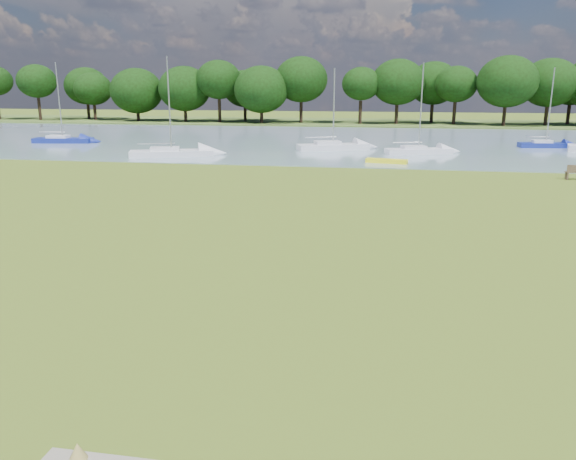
% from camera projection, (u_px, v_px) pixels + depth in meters
% --- Properties ---
extents(ground, '(220.00, 220.00, 0.00)m').
position_uv_depth(ground, '(293.00, 252.00, 21.05)').
color(ground, '#5D6922').
extents(river, '(220.00, 40.00, 0.10)m').
position_uv_depth(river, '(356.00, 142.00, 61.08)').
color(river, gray).
rests_on(river, ground).
extents(far_bank, '(220.00, 20.00, 0.40)m').
position_uv_depth(far_bank, '(367.00, 123.00, 89.67)').
color(far_bank, '#4C6626').
rests_on(far_bank, ground).
extents(kayak, '(3.32, 1.37, 0.32)m').
position_uv_depth(kayak, '(387.00, 161.00, 44.13)').
color(kayak, yellow).
rests_on(kayak, river).
extents(tree_line, '(131.17, 8.07, 9.77)m').
position_uv_depth(tree_line, '(337.00, 86.00, 85.15)').
color(tree_line, black).
rests_on(tree_line, far_bank).
extents(sailboat_0, '(7.31, 4.33, 8.29)m').
position_uv_depth(sailboat_0, '(171.00, 151.00, 48.37)').
color(sailboat_0, silver).
rests_on(sailboat_0, river).
extents(sailboat_1, '(5.19, 1.89, 7.56)m').
position_uv_depth(sailboat_1, '(545.00, 143.00, 54.83)').
color(sailboat_1, navy).
rests_on(sailboat_1, river).
extents(sailboat_2, '(6.25, 2.54, 8.19)m').
position_uv_depth(sailboat_2, '(62.00, 138.00, 59.22)').
color(sailboat_2, navy).
rests_on(sailboat_2, river).
extents(sailboat_3, '(6.90, 4.25, 7.45)m').
position_uv_depth(sailboat_3, '(332.00, 145.00, 52.87)').
color(sailboat_3, silver).
rests_on(sailboat_3, river).
extents(sailboat_5, '(6.08, 3.33, 7.85)m').
position_uv_depth(sailboat_5, '(418.00, 149.00, 49.96)').
color(sailboat_5, silver).
rests_on(sailboat_5, river).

